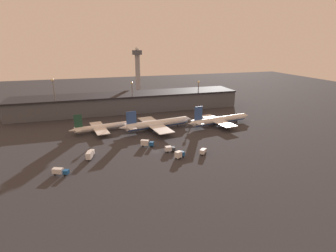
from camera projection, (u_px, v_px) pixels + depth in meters
ground at (156, 152)px, 132.00m from camera, size 600.00×600.00×0.00m
terminal_building at (129, 102)px, 208.73m from camera, size 175.29×27.24×13.72m
airplane_0 at (101, 127)px, 159.80m from camera, size 38.34×27.38×12.52m
airplane_1 at (157, 124)px, 163.46m from camera, size 49.20×37.80×13.77m
airplane_2 at (219, 120)px, 172.75m from camera, size 48.76×31.25×14.43m
service_vehicle_0 at (203, 151)px, 128.41m from camera, size 4.82×5.03×2.78m
service_vehicle_1 at (147, 143)px, 137.81m from camera, size 6.92×4.91×3.50m
service_vehicle_2 at (90, 154)px, 123.77m from camera, size 4.31×7.95×3.73m
service_vehicle_3 at (60, 171)px, 108.42m from camera, size 6.98×4.56×2.89m
service_vehicle_4 at (179, 154)px, 123.89m from camera, size 5.30×4.10×3.61m
service_vehicle_5 at (170, 149)px, 131.25m from camera, size 4.86×2.66×2.90m
lamp_post_0 at (54, 95)px, 179.98m from camera, size 1.80×1.80×28.97m
lamp_post_1 at (132, 94)px, 195.52m from camera, size 1.80×1.80×24.59m
lamp_post_2 at (198, 91)px, 210.47m from camera, size 1.80×1.80×23.11m
control_tower at (138, 70)px, 243.23m from camera, size 9.00×9.00×48.25m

